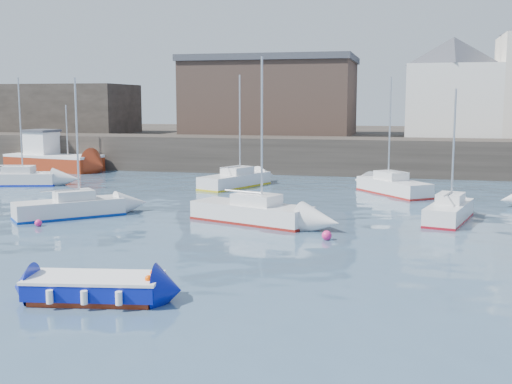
% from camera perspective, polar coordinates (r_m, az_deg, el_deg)
% --- Properties ---
extents(water, '(220.00, 220.00, 0.00)m').
position_cam_1_polar(water, '(21.57, -7.58, -8.31)').
color(water, '#2D4760').
rests_on(water, ground).
extents(quay_wall, '(90.00, 5.00, 3.00)m').
position_cam_1_polar(quay_wall, '(54.99, 5.64, 3.26)').
color(quay_wall, '#28231E').
rests_on(quay_wall, ground).
extents(land_strip, '(90.00, 32.00, 2.80)m').
position_cam_1_polar(land_strip, '(72.82, 7.62, 4.32)').
color(land_strip, '#28231E').
rests_on(land_strip, ground).
extents(bldg_east_d, '(11.14, 11.14, 8.95)m').
position_cam_1_polar(bldg_east_d, '(60.89, 17.03, 8.94)').
color(bldg_east_d, white).
rests_on(bldg_east_d, land_strip).
extents(warehouse, '(16.40, 10.40, 7.60)m').
position_cam_1_polar(warehouse, '(63.74, 1.31, 8.56)').
color(warehouse, '#3D2D26').
rests_on(warehouse, land_strip).
extents(bldg_west, '(14.00, 8.00, 5.00)m').
position_cam_1_polar(bldg_west, '(70.85, -16.68, 7.11)').
color(bldg_west, '#353028').
rests_on(bldg_west, land_strip).
extents(blue_dinghy, '(4.31, 2.44, 0.78)m').
position_cam_1_polar(blue_dinghy, '(20.39, -14.17, -8.19)').
color(blue_dinghy, maroon).
rests_on(blue_dinghy, ground).
extents(fishing_boat, '(9.17, 4.93, 5.76)m').
position_cam_1_polar(fishing_boat, '(59.75, -17.75, 2.92)').
color(fishing_boat, maroon).
rests_on(fishing_boat, ground).
extents(sailboat_a, '(5.28, 5.19, 7.30)m').
position_cam_1_polar(sailboat_a, '(35.19, -16.22, -1.33)').
color(sailboat_a, silver).
rests_on(sailboat_a, ground).
extents(sailboat_b, '(6.68, 4.16, 8.20)m').
position_cam_1_polar(sailboat_b, '(32.30, -0.36, -1.79)').
color(sailboat_b, silver).
rests_on(sailboat_b, ground).
extents(sailboat_c, '(2.81, 5.32, 6.69)m').
position_cam_1_polar(sailboat_c, '(34.09, 16.78, -1.65)').
color(sailboat_c, silver).
rests_on(sailboat_c, ground).
extents(sailboat_e, '(6.34, 3.41, 7.78)m').
position_cam_1_polar(sailboat_e, '(49.95, -20.61, 1.16)').
color(sailboat_e, silver).
rests_on(sailboat_e, ground).
extents(sailboat_f, '(5.13, 5.78, 7.65)m').
position_cam_1_polar(sailboat_f, '(43.05, 12.09, 0.51)').
color(sailboat_f, silver).
rests_on(sailboat_f, ground).
extents(sailboat_h, '(4.19, 6.43, 7.91)m').
position_cam_1_polar(sailboat_h, '(45.77, -1.87, 1.10)').
color(sailboat_h, silver).
rests_on(sailboat_h, ground).
extents(buoy_near, '(0.35, 0.35, 0.35)m').
position_cam_1_polar(buoy_near, '(33.17, -18.77, -2.90)').
color(buoy_near, '#E42373').
rests_on(buoy_near, ground).
extents(buoy_mid, '(0.44, 0.44, 0.44)m').
position_cam_1_polar(buoy_mid, '(28.51, 6.30, -4.25)').
color(buoy_mid, '#E42373').
rests_on(buoy_mid, ground).
extents(buoy_far, '(0.37, 0.37, 0.37)m').
position_cam_1_polar(buoy_far, '(39.92, -0.17, -0.67)').
color(buoy_far, '#E42373').
rests_on(buoy_far, ground).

